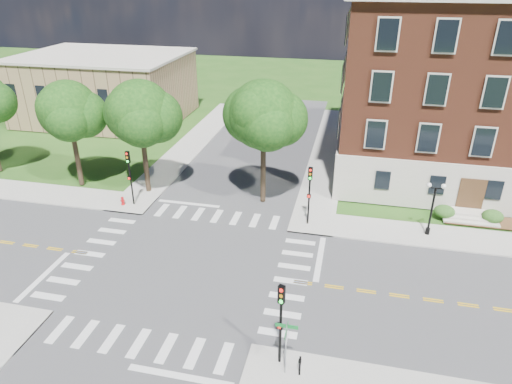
% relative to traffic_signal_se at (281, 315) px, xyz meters
% --- Properties ---
extents(ground, '(160.00, 160.00, 0.00)m').
position_rel_traffic_signal_se_xyz_m(ground, '(-7.67, 6.88, -3.19)').
color(ground, '#234F16').
rests_on(ground, ground).
extents(road_ew, '(90.00, 12.00, 0.01)m').
position_rel_traffic_signal_se_xyz_m(road_ew, '(-7.67, 6.88, -3.18)').
color(road_ew, '#3D3D3F').
rests_on(road_ew, ground).
extents(road_ns, '(12.00, 90.00, 0.01)m').
position_rel_traffic_signal_se_xyz_m(road_ns, '(-7.67, 6.88, -3.18)').
color(road_ns, '#3D3D3F').
rests_on(road_ns, ground).
extents(sidewalk_ne, '(34.00, 34.00, 0.12)m').
position_rel_traffic_signal_se_xyz_m(sidewalk_ne, '(7.71, 22.26, -3.13)').
color(sidewalk_ne, '#9E9B93').
rests_on(sidewalk_ne, ground).
extents(sidewalk_nw, '(34.00, 34.00, 0.12)m').
position_rel_traffic_signal_se_xyz_m(sidewalk_nw, '(-23.04, 22.26, -3.13)').
color(sidewalk_nw, '#9E9B93').
rests_on(sidewalk_nw, ground).
extents(crosswalk_east, '(2.20, 10.20, 0.02)m').
position_rel_traffic_signal_se_xyz_m(crosswalk_east, '(-0.47, 6.88, -3.19)').
color(crosswalk_east, silver).
rests_on(crosswalk_east, ground).
extents(stop_bar_east, '(0.40, 5.50, 0.00)m').
position_rel_traffic_signal_se_xyz_m(stop_bar_east, '(1.13, 9.88, -3.19)').
color(stop_bar_east, silver).
rests_on(stop_bar_east, ground).
extents(main_building, '(30.60, 22.40, 16.50)m').
position_rel_traffic_signal_se_xyz_m(main_building, '(16.33, 28.88, 5.15)').
color(main_building, '#BCB6A6').
rests_on(main_building, ground).
extents(secondary_building, '(20.40, 15.40, 8.30)m').
position_rel_traffic_signal_se_xyz_m(secondary_building, '(-29.67, 36.88, 1.09)').
color(secondary_building, '#9B7956').
rests_on(secondary_building, ground).
extents(tree_b, '(5.18, 5.18, 9.67)m').
position_rel_traffic_signal_se_xyz_m(tree_b, '(-21.66, 17.00, 3.98)').
color(tree_b, black).
rests_on(tree_b, ground).
extents(tree_c, '(5.56, 5.56, 10.02)m').
position_rel_traffic_signal_se_xyz_m(tree_c, '(-15.02, 17.12, 4.15)').
color(tree_c, black).
rests_on(tree_c, ground).
extents(tree_d, '(5.63, 5.63, 10.50)m').
position_rel_traffic_signal_se_xyz_m(tree_d, '(-4.51, 17.42, 4.59)').
color(tree_d, black).
rests_on(tree_d, ground).
extents(traffic_signal_se, '(0.37, 0.44, 4.80)m').
position_rel_traffic_signal_se_xyz_m(traffic_signal_se, '(0.00, 0.00, 0.00)').
color(traffic_signal_se, black).
rests_on(traffic_signal_se, ground).
extents(traffic_signal_ne, '(0.34, 0.39, 4.80)m').
position_rel_traffic_signal_se_xyz_m(traffic_signal_ne, '(-0.26, 14.35, 0.00)').
color(traffic_signal_ne, black).
rests_on(traffic_signal_ne, ground).
extents(traffic_signal_nw, '(0.35, 0.39, 4.80)m').
position_rel_traffic_signal_se_xyz_m(traffic_signal_nw, '(-15.15, 14.41, 0.00)').
color(traffic_signal_nw, black).
rests_on(traffic_signal_nw, ground).
extents(twin_lamp_west, '(1.36, 0.36, 4.23)m').
position_rel_traffic_signal_se_xyz_m(twin_lamp_west, '(8.78, 14.75, -0.66)').
color(twin_lamp_west, black).
rests_on(twin_lamp_west, ground).
extents(street_sign_pole, '(1.10, 1.10, 3.10)m').
position_rel_traffic_signal_se_xyz_m(street_sign_pole, '(0.39, -0.63, -0.88)').
color(street_sign_pole, gray).
rests_on(street_sign_pole, ground).
extents(push_button_post, '(0.14, 0.21, 1.20)m').
position_rel_traffic_signal_se_xyz_m(push_button_post, '(1.12, -0.64, -2.39)').
color(push_button_post, black).
rests_on(push_button_post, ground).
extents(fire_hydrant, '(0.35, 0.35, 0.75)m').
position_rel_traffic_signal_se_xyz_m(fire_hydrant, '(-15.99, 14.09, -2.72)').
color(fire_hydrant, '#BA0E12').
rests_on(fire_hydrant, ground).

